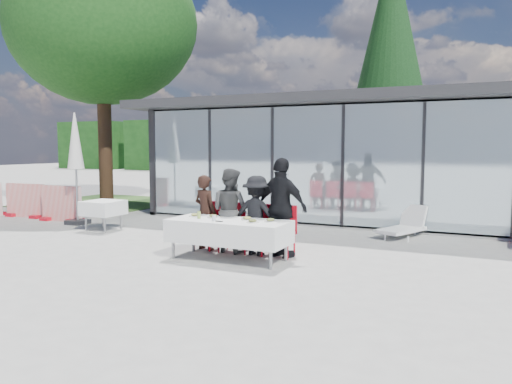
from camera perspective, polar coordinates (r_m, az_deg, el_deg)
ground at (r=9.69m, az=-2.60°, el=-7.32°), size 90.00×90.00×0.00m
pavilion at (r=16.70m, az=16.96°, el=5.16°), size 14.80×8.80×3.44m
treeline at (r=36.92m, az=15.24°, el=5.21°), size 62.50×2.00×4.40m
dining_table at (r=9.28m, az=-3.14°, el=-4.50°), size 2.26×0.96×0.75m
diner_a at (r=10.21m, az=-5.82°, el=-2.33°), size 0.68×0.68×1.53m
diner_chair_a at (r=10.35m, az=-5.47°, el=-3.50°), size 0.44×0.44×0.97m
diner_b at (r=9.92m, az=-2.97°, el=-2.12°), size 0.97×0.97×1.67m
diner_chair_b at (r=10.07m, az=-2.64°, el=-3.73°), size 0.44×0.44×0.97m
diner_c at (r=9.67m, az=0.06°, el=-2.69°), size 1.01×1.01×1.54m
diner_chair_c at (r=9.82m, az=0.37°, el=-3.95°), size 0.44×0.44×0.97m
diner_d at (r=9.44m, az=2.96°, el=-1.81°), size 1.36×1.36×1.90m
diner_chair_d at (r=9.61m, az=3.22°, el=-4.16°), size 0.44×0.44×0.97m
plate_a at (r=9.73m, az=-7.02°, el=-2.65°), size 0.23×0.23×0.07m
plate_b at (r=9.54m, az=-4.92°, el=-2.79°), size 0.23×0.23×0.07m
plate_c at (r=9.22m, az=-1.00°, el=-3.05°), size 0.23×0.23×0.07m
plate_d at (r=8.99m, az=1.67°, el=-3.26°), size 0.23×0.23×0.07m
plate_extra at (r=8.88m, az=-0.40°, el=-3.37°), size 0.23×0.23×0.07m
juice_bottle at (r=9.46m, az=-6.54°, el=-2.62°), size 0.06×0.06×0.14m
drinking_glasses at (r=9.15m, az=-4.81°, el=-2.98°), size 0.07×0.07×0.10m
folded_eyeglasses at (r=9.04m, az=-4.24°, el=-3.36°), size 0.14×0.03×0.01m
spare_table_left at (r=13.15m, az=-17.05°, el=-1.77°), size 0.86×0.86×0.74m
market_umbrella at (r=14.23m, az=-19.94°, el=4.60°), size 0.50×0.50×3.00m
lounger at (r=12.18m, az=16.62°, el=-3.70°), size 1.07×1.46×0.72m
deciduous_tree at (r=19.80m, az=-17.20°, el=17.79°), size 7.04×6.40×9.38m
conifer_tree at (r=22.06m, az=15.11°, el=15.20°), size 4.00×4.00×10.50m
grass_patch at (r=19.43m, az=-16.68°, el=-1.17°), size 5.00×5.00×0.02m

